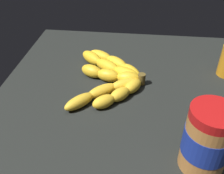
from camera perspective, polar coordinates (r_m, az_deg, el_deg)
name	(u,v)px	position (r cm, az deg, el deg)	size (l,w,h in cm)	color
ground_plane	(126,104)	(66.55, 3.14, -3.75)	(76.09, 67.20, 4.49)	black
banana_bunch	(111,75)	(70.14, -0.28, 2.61)	(29.56, 20.25, 3.49)	gold
peanut_butter_jar	(207,140)	(48.53, 20.24, -10.90)	(8.34, 8.34, 13.35)	#B27238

